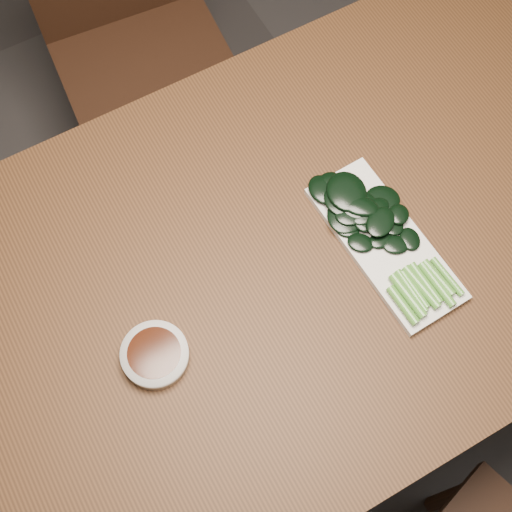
{
  "coord_description": "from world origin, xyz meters",
  "views": [
    {
      "loc": [
        -0.26,
        -0.39,
        1.82
      ],
      "look_at": [
        -0.03,
        0.02,
        0.76
      ],
      "focal_mm": 50.0,
      "sensor_mm": 36.0,
      "label": 1
    }
  ],
  "objects_px": {
    "chair_far": "(136,36)",
    "sauce_bowl": "(155,355)",
    "table": "(278,275)",
    "gai_lan": "(369,223)",
    "serving_plate": "(385,243)"
  },
  "relations": [
    {
      "from": "chair_far",
      "to": "sauce_bowl",
      "type": "distance_m",
      "value": 0.91
    },
    {
      "from": "chair_far",
      "to": "serving_plate",
      "type": "height_order",
      "value": "chair_far"
    },
    {
      "from": "chair_far",
      "to": "gai_lan",
      "type": "distance_m",
      "value": 0.84
    },
    {
      "from": "serving_plate",
      "to": "sauce_bowl",
      "type": "bearing_deg",
      "value": 178.33
    },
    {
      "from": "chair_far",
      "to": "sauce_bowl",
      "type": "xyz_separation_m",
      "value": [
        -0.3,
        -0.81,
        0.28
      ]
    },
    {
      "from": "serving_plate",
      "to": "chair_far",
      "type": "bearing_deg",
      "value": 97.66
    },
    {
      "from": "chair_far",
      "to": "sauce_bowl",
      "type": "relative_size",
      "value": 8.55
    },
    {
      "from": "table",
      "to": "sauce_bowl",
      "type": "distance_m",
      "value": 0.27
    },
    {
      "from": "table",
      "to": "gai_lan",
      "type": "height_order",
      "value": "gai_lan"
    },
    {
      "from": "gai_lan",
      "to": "table",
      "type": "bearing_deg",
      "value": 170.95
    },
    {
      "from": "chair_far",
      "to": "gai_lan",
      "type": "relative_size",
      "value": 2.9
    },
    {
      "from": "sauce_bowl",
      "to": "serving_plate",
      "type": "bearing_deg",
      "value": -1.67
    },
    {
      "from": "gai_lan",
      "to": "serving_plate",
      "type": "bearing_deg",
      "value": -75.56
    },
    {
      "from": "serving_plate",
      "to": "gai_lan",
      "type": "xyz_separation_m",
      "value": [
        -0.01,
        0.04,
        0.02
      ]
    },
    {
      "from": "chair_far",
      "to": "gai_lan",
      "type": "xyz_separation_m",
      "value": [
        0.1,
        -0.78,
        0.29
      ]
    }
  ]
}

